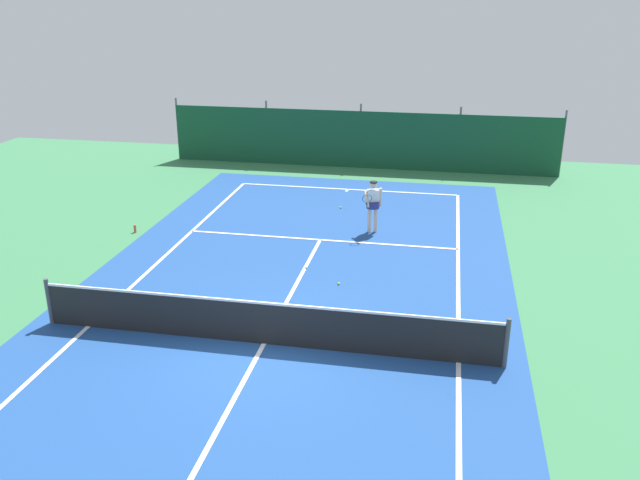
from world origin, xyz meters
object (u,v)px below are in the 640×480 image
(tennis_ball_near_player, at_px, (306,268))
(parked_car, at_px, (370,136))
(tennis_net, at_px, (263,323))
(tennis_ball_by_sideline, at_px, (339,284))
(tennis_ball_midcourt, at_px, (341,208))
(water_bottle, at_px, (135,229))
(tennis_player, at_px, (373,203))

(tennis_ball_near_player, distance_m, parked_car, 13.59)
(tennis_net, distance_m, tennis_ball_by_sideline, 3.51)
(tennis_ball_midcourt, bearing_deg, parked_car, 89.86)
(tennis_ball_midcourt, distance_m, water_bottle, 6.94)
(tennis_ball_by_sideline, bearing_deg, tennis_player, 84.69)
(tennis_ball_near_player, distance_m, water_bottle, 6.14)
(tennis_player, distance_m, tennis_ball_midcourt, 2.71)
(tennis_player, height_order, tennis_ball_midcourt, tennis_player)
(tennis_ball_near_player, height_order, parked_car, parked_car)
(tennis_ball_near_player, bearing_deg, tennis_player, 66.28)
(tennis_net, relative_size, tennis_ball_near_player, 153.33)
(tennis_net, height_order, water_bottle, tennis_net)
(tennis_ball_midcourt, height_order, water_bottle, water_bottle)
(tennis_ball_midcourt, distance_m, tennis_ball_by_sideline, 6.35)
(tennis_ball_midcourt, distance_m, parked_car, 8.19)
(tennis_player, height_order, parked_car, parked_car)
(water_bottle, bearing_deg, parked_car, 63.10)
(tennis_player, distance_m, parked_car, 10.40)
(tennis_player, bearing_deg, parked_car, -101.43)
(tennis_player, bearing_deg, tennis_ball_by_sideline, 65.92)
(tennis_player, distance_m, tennis_ball_near_player, 3.67)
(parked_car, bearing_deg, tennis_ball_near_player, 91.30)
(tennis_ball_by_sideline, bearing_deg, tennis_ball_midcourt, 98.77)
(parked_car, distance_m, water_bottle, 13.19)
(tennis_ball_near_player, height_order, tennis_ball_midcourt, same)
(tennis_ball_near_player, xyz_separation_m, parked_car, (0.10, 13.57, 0.81))
(parked_car, height_order, water_bottle, parked_car)
(tennis_net, distance_m, parked_car, 17.73)
(tennis_ball_midcourt, xyz_separation_m, water_bottle, (-5.94, -3.59, 0.09))
(parked_car, bearing_deg, tennis_player, 99.07)
(tennis_net, relative_size, tennis_ball_by_sideline, 153.33)
(tennis_ball_near_player, xyz_separation_m, water_bottle, (-5.86, 1.82, 0.09))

